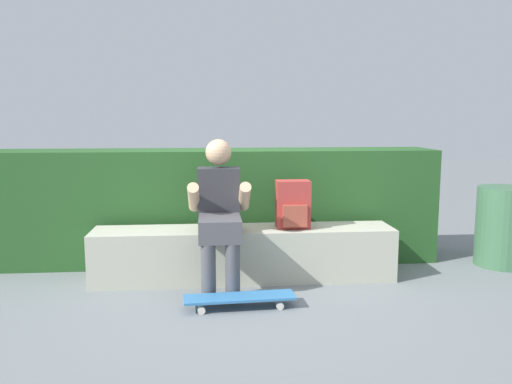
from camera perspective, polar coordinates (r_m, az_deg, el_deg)
The scene contains 7 objects.
ground_plane at distance 4.26m, azimuth -1.08°, elevation -10.51°, with size 24.00×24.00×0.00m, color slate.
bench_main at distance 4.44m, azimuth -1.32°, elevation -6.76°, with size 2.52×0.44×0.44m.
person_skater at distance 4.13m, azimuth -4.04°, elevation -1.93°, with size 0.49×0.62×1.19m.
skateboard_near_person at distance 3.83m, azimuth -1.79°, elevation -11.51°, with size 0.81×0.25×0.09m.
backpack_on_bench at distance 4.39m, azimuth 4.07°, elevation -1.44°, with size 0.28×0.23×0.40m.
hedge_row at distance 4.98m, azimuth -4.37°, elevation -1.48°, with size 4.13×0.60×1.06m.
trash_bin at distance 5.34m, azimuth 25.51°, elevation -3.42°, with size 0.50×0.50×0.73m.
Camera 1 is at (-0.27, -4.02, 1.37)m, focal length 36.57 mm.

